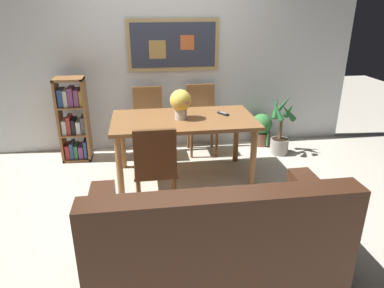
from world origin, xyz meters
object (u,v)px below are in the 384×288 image
object	(u,v)px
potted_ivy	(261,129)
tv_remote	(223,114)
dining_chair_near_left	(155,164)
flower_vase	(181,102)
leather_couch	(215,240)
dining_chair_far_right	(201,113)
potted_palm	(280,131)
bookshelf	(74,121)
dining_table	(184,126)
dining_chair_far_left	(148,116)

from	to	relation	value
potted_ivy	tv_remote	world-z (taller)	tv_remote
dining_chair_near_left	flower_vase	world-z (taller)	flower_vase
leather_couch	tv_remote	world-z (taller)	leather_couch
dining_chair_near_left	dining_chair_far_right	size ratio (longest dim) A/B	1.00
dining_chair_near_left	tv_remote	world-z (taller)	dining_chair_near_left
potted_palm	flower_vase	bearing A→B (deg)	-159.50
dining_chair_near_left	bookshelf	size ratio (longest dim) A/B	0.84
dining_chair_near_left	potted_palm	size ratio (longest dim) A/B	1.12
flower_vase	dining_chair_near_left	bearing A→B (deg)	-113.87
dining_table	dining_chair_far_left	size ratio (longest dim) A/B	1.75
dining_chair_far_right	bookshelf	world-z (taller)	bookshelf
leather_couch	flower_vase	distance (m)	1.74
dining_chair_far_right	potted_palm	size ratio (longest dim) A/B	1.12
potted_ivy	potted_palm	xyz separation A→B (m)	(0.14, -0.36, 0.09)
dining_chair_far_left	leather_couch	bearing A→B (deg)	-80.40
potted_ivy	tv_remote	distance (m)	1.21
dining_chair_near_left	potted_palm	world-z (taller)	dining_chair_near_left
dining_chair_near_left	tv_remote	distance (m)	1.19
potted_ivy	dining_table	bearing A→B (deg)	-144.79
leather_couch	bookshelf	distance (m)	2.73
dining_chair_far_right	dining_table	bearing A→B (deg)	-113.12
leather_couch	dining_chair_far_right	bearing A→B (deg)	82.71
bookshelf	tv_remote	distance (m)	1.92
tv_remote	potted_palm	bearing A→B (deg)	25.56
potted_palm	dining_chair_far_right	bearing A→B (deg)	164.82
dining_chair_far_right	potted_ivy	size ratio (longest dim) A/B	1.91
bookshelf	potted_ivy	world-z (taller)	bookshelf
leather_couch	potted_palm	size ratio (longest dim) A/B	2.21
dining_table	dining_chair_far_right	distance (m)	0.86
dining_table	potted_palm	world-z (taller)	potted_palm
dining_chair_near_left	flower_vase	size ratio (longest dim) A/B	2.77
leather_couch	dining_chair_near_left	bearing A→B (deg)	113.18
flower_vase	leather_couch	bearing A→B (deg)	-87.98
leather_couch	potted_palm	bearing A→B (deg)	58.00
dining_chair_near_left	dining_chair_far_left	xyz separation A→B (m)	(-0.02, 1.49, 0.00)
tv_remote	dining_chair_far_right	bearing A→B (deg)	100.52
potted_ivy	flower_vase	xyz separation A→B (m)	(-1.26, -0.89, 0.68)
dining_table	leather_couch	bearing A→B (deg)	-89.14
leather_couch	flower_vase	xyz separation A→B (m)	(-0.06, 1.63, 0.60)
leather_couch	tv_remote	bearing A→B (deg)	75.55
dining_chair_near_left	leather_couch	xyz separation A→B (m)	(0.38, -0.89, -0.22)
dining_chair_far_right	bookshelf	bearing A→B (deg)	-177.79
dining_chair_near_left	dining_chair_far_right	world-z (taller)	same
bookshelf	dining_chair_far_left	bearing A→B (deg)	1.21
flower_vase	tv_remote	size ratio (longest dim) A/B	2.10
dining_chair_far_right	potted_palm	world-z (taller)	dining_chair_far_right
tv_remote	potted_ivy	bearing A→B (deg)	46.12
dining_table	potted_palm	bearing A→B (deg)	20.29
potted_palm	flower_vase	distance (m)	1.61
dining_chair_far_left	dining_table	bearing A→B (deg)	-62.96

